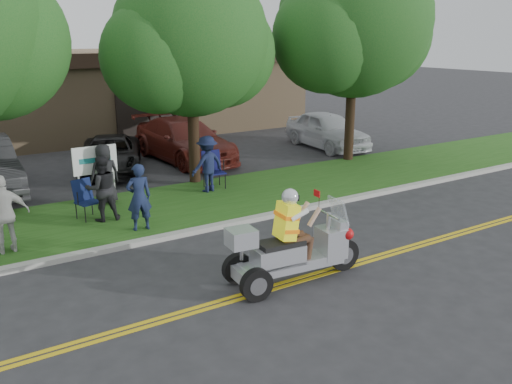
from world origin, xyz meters
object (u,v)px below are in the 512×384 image
spectator_adult_left (139,197)px  spectator_adult_mid (102,188)px  trike_scooter (291,250)px  spectator_adult_right (5,214)px  parked_car_far_right (327,130)px  lawn_chair_a (213,167)px  parked_car_right (184,140)px  lawn_chair_b (85,196)px  parked_car_mid (110,154)px

spectator_adult_left → spectator_adult_mid: 1.30m
trike_scooter → spectator_adult_right: (-4.52, 4.41, 0.31)m
spectator_adult_right → parked_car_far_right: (13.69, 5.56, -0.20)m
trike_scooter → spectator_adult_right: bearing=141.1°
lawn_chair_a → spectator_adult_left: spectator_adult_left is taller
spectator_adult_left → parked_car_far_right: (10.69, 5.76, -0.15)m
spectator_adult_right → trike_scooter: bearing=134.3°
parked_car_right → lawn_chair_b: bearing=-138.8°
lawn_chair_b → parked_car_far_right: size_ratio=0.22×
spectator_adult_mid → spectator_adult_right: (-2.45, -0.98, 0.02)m
spectator_adult_mid → parked_car_right: size_ratio=0.31×
trike_scooter → spectator_adult_left: size_ratio=1.77×
spectator_adult_right → parked_car_far_right: bearing=-159.2°
lawn_chair_b → parked_car_right: parked_car_right is taller
spectator_adult_mid → parked_car_mid: bearing=-104.8°
trike_scooter → parked_car_mid: trike_scooter is taller
lawn_chair_a → parked_car_mid: lawn_chair_a is taller
trike_scooter → spectator_adult_mid: trike_scooter is taller
lawn_chair_b → spectator_adult_right: 2.58m
spectator_adult_mid → spectator_adult_right: bearing=26.8°
lawn_chair_a → spectator_adult_mid: spectator_adult_mid is taller
spectator_adult_left → parked_car_mid: bearing=-95.1°
parked_car_right → parked_car_far_right: parked_car_right is taller
spectator_adult_left → parked_car_right: (4.42, 6.86, -0.14)m
lawn_chair_b → spectator_adult_right: size_ratio=0.59×
lawn_chair_a → spectator_adult_right: spectator_adult_right is taller
trike_scooter → spectator_adult_mid: (-2.07, 5.40, 0.28)m
spectator_adult_left → parked_car_far_right: bearing=-144.9°
parked_car_mid → parked_car_right: size_ratio=0.81×
lawn_chair_a → parked_car_far_right: size_ratio=0.25×
spectator_adult_left → spectator_adult_right: spectator_adult_right is taller
spectator_adult_mid → parked_car_right: 7.55m
parked_car_right → trike_scooter: bearing=-108.1°
spectator_adult_right → parked_car_mid: spectator_adult_right is taller
spectator_adult_right → parked_car_right: 9.97m
spectator_adult_right → parked_car_far_right: size_ratio=0.38×
lawn_chair_a → spectator_adult_mid: 4.13m
lawn_chair_b → parked_car_far_right: 12.28m
lawn_chair_b → spectator_adult_mid: spectator_adult_mid is taller
parked_car_mid → parked_car_far_right: parked_car_far_right is taller
lawn_chair_a → spectator_adult_right: bearing=-153.7°
spectator_adult_right → lawn_chair_b: bearing=-147.2°
spectator_adult_right → parked_car_right: bearing=-139.4°
trike_scooter → spectator_adult_left: 4.49m
parked_car_mid → parked_car_right: 3.03m
parked_car_mid → parked_car_right: (3.02, 0.23, 0.18)m
lawn_chair_a → lawn_chair_b: bearing=-162.0°
lawn_chair_b → parked_car_right: 7.44m
spectator_adult_mid → parked_car_mid: spectator_adult_mid is taller
trike_scooter → parked_car_right: bearing=80.7°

